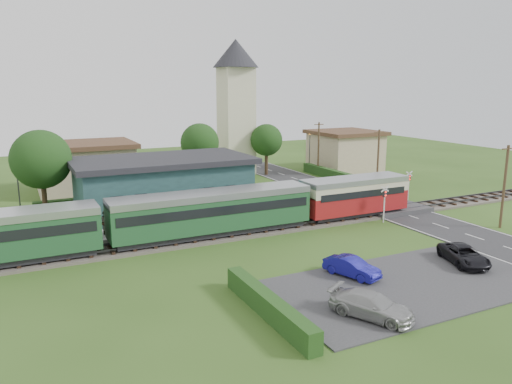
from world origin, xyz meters
name	(u,v)px	position (x,y,z in m)	size (l,w,h in m)	color
ground	(319,231)	(0.00, 0.00, 0.00)	(120.00, 120.00, 0.00)	#2D4C19
railway_track	(306,223)	(0.00, 2.00, 0.11)	(76.00, 3.20, 0.49)	#4C443D
road	(411,216)	(10.00, 0.00, 0.03)	(6.00, 70.00, 0.05)	#28282B
car_park	(408,284)	(-1.50, -12.00, 0.04)	(17.00, 9.00, 0.08)	#333335
crossing_deck	(396,210)	(10.00, 2.00, 0.23)	(6.20, 3.40, 0.45)	#333335
platform	(183,227)	(-10.00, 5.20, 0.23)	(30.00, 3.00, 0.45)	gray
equipment_hut	(81,221)	(-18.00, 5.20, 1.75)	(2.30, 2.30, 2.55)	beige
station_building	(163,186)	(-10.00, 10.99, 2.69)	(16.00, 9.00, 5.30)	#22403F
train	(173,216)	(-11.79, 2.00, 2.18)	(43.20, 2.90, 3.40)	#232328
church_tower	(236,97)	(5.00, 28.00, 10.23)	(6.00, 6.00, 17.60)	beige
house_west	(85,167)	(-15.00, 25.00, 2.79)	(10.80, 8.80, 5.50)	tan
house_east	(345,150)	(20.00, 24.00, 2.80)	(8.80, 8.80, 5.50)	tan
hedge_carpark	(269,306)	(-11.00, -12.00, 0.60)	(0.80, 9.00, 1.20)	#193814
hedge_roadside	(345,178)	(14.20, 16.00, 0.60)	(0.80, 18.00, 1.20)	#193814
hedge_station	(151,197)	(-10.00, 15.50, 0.65)	(22.00, 0.80, 1.30)	#193814
tree_a	(41,160)	(-20.00, 14.00, 5.38)	(5.20, 5.20, 8.00)	#332316
tree_b	(200,143)	(-2.00, 23.00, 5.02)	(4.60, 4.60, 7.34)	#332316
tree_c	(266,140)	(8.00, 25.00, 4.65)	(4.20, 4.20, 6.78)	#332316
utility_pole_b	(504,186)	(14.20, -6.00, 3.63)	(1.40, 0.22, 7.00)	#473321
utility_pole_c	(378,160)	(14.20, 10.00, 3.63)	(1.40, 0.22, 7.00)	#473321
utility_pole_d	(318,148)	(14.20, 22.00, 3.63)	(1.40, 0.22, 7.00)	#473321
crossing_signal_near	(385,199)	(6.40, -0.41, 2.14)	(0.84, 0.28, 3.28)	silver
crossing_signal_far	(409,182)	(13.60, 4.39, 2.14)	(0.84, 0.28, 3.28)	silver
streetlamp_west	(17,176)	(-22.00, 20.00, 3.04)	(0.30, 0.30, 5.15)	#3F3F47
streetlamp_east	(310,147)	(16.00, 27.00, 3.04)	(0.30, 0.30, 5.15)	#3F3F47
car_on_road	(348,189)	(10.56, 10.37, 0.56)	(1.21, 3.01, 1.02)	#071BA9
car_park_blue	(352,267)	(-3.84, -9.50, 0.68)	(1.28, 3.66, 1.21)	navy
car_park_silver	(371,305)	(-6.34, -14.50, 0.72)	(1.81, 4.44, 1.29)	#A3A3A3
car_park_dark	(464,255)	(4.29, -10.96, 0.68)	(2.00, 4.33, 1.20)	black
pedestrian_near	(272,207)	(-1.92, 4.69, 1.21)	(0.55, 0.36, 1.51)	gray
pedestrian_far	(106,222)	(-16.19, 5.35, 1.40)	(0.92, 0.72, 1.90)	gray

